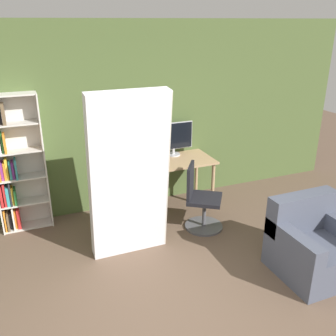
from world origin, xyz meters
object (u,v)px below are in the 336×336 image
(monitor, at_px, (173,138))
(office_chair, at_px, (200,203))
(mattress_near, at_px, (130,178))
(armchair, at_px, (313,246))
(bookshelf, at_px, (13,166))

(monitor, bearing_deg, office_chair, -89.52)
(mattress_near, height_order, armchair, mattress_near)
(mattress_near, relative_size, armchair, 2.37)
(bookshelf, bearing_deg, monitor, -0.38)
(armchair, bearing_deg, monitor, 108.11)
(bookshelf, height_order, mattress_near, mattress_near)
(office_chair, relative_size, bookshelf, 0.49)
(office_chair, relative_size, mattress_near, 0.45)
(monitor, xyz_separation_m, mattress_near, (-1.04, -1.18, -0.02))
(monitor, xyz_separation_m, armchair, (0.74, -2.27, -0.71))
(mattress_near, xyz_separation_m, armchair, (1.79, -1.09, -0.69))
(monitor, height_order, mattress_near, mattress_near)
(monitor, bearing_deg, mattress_near, -131.39)
(mattress_near, bearing_deg, bookshelf, 135.60)
(monitor, distance_m, mattress_near, 1.58)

